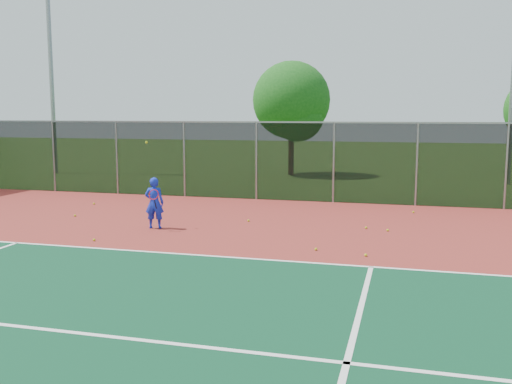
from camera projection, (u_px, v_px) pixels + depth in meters
ground at (245, 304)px, 10.05m from camera, size 120.00×120.00×0.00m
court_apron at (271, 273)px, 11.96m from camera, size 30.00×20.00×0.02m
court_lines at (348, 359)px, 7.73m from camera, size 22.10×13.05×0.00m
fence_back at (334, 161)px, 21.32m from camera, size 30.00×0.06×3.03m
tennis_player at (154, 203)px, 16.55m from camera, size 0.61×0.65×2.53m
practice_ball_0 at (316, 249)px, 13.93m from camera, size 0.07×0.07×0.07m
practice_ball_1 at (248, 221)px, 17.64m from camera, size 0.07×0.07×0.07m
practice_ball_2 at (94, 240)px, 14.95m from camera, size 0.07×0.07×0.07m
practice_ball_3 at (366, 255)px, 13.34m from camera, size 0.07×0.07×0.07m
practice_ball_4 at (366, 228)px, 16.54m from camera, size 0.07×0.07×0.07m
practice_ball_5 at (388, 230)px, 16.19m from camera, size 0.07×0.07×0.07m
practice_ball_6 at (413, 212)px, 19.18m from camera, size 0.07×0.07×0.07m
practice_ball_7 at (75, 216)px, 18.51m from camera, size 0.07×0.07×0.07m
practice_ball_8 at (94, 204)px, 20.95m from camera, size 0.07×0.07×0.07m
floodlight_nw at (50, 43)px, 31.37m from camera, size 0.90×0.40×12.84m
tree_back_left at (293, 104)px, 30.69m from camera, size 4.20×4.20×6.16m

